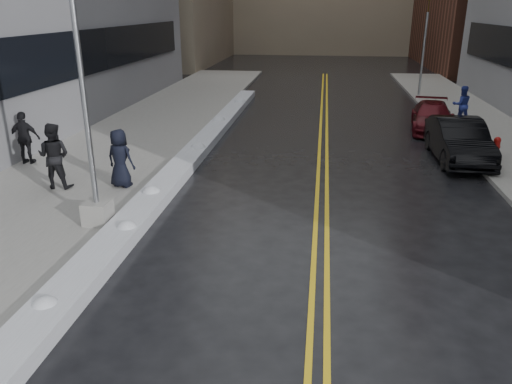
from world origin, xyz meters
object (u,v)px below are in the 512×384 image
(pedestrian_east, at_px, (462,105))
(pedestrian_b, at_px, (54,156))
(traffic_signal, at_px, (425,42))
(car_black, at_px, (459,140))
(car_maroon, at_px, (432,117))
(lamppost, at_px, (88,134))
(pedestrian_d, at_px, (25,138))
(fire_hydrant, at_px, (497,145))
(pedestrian_c, at_px, (120,158))

(pedestrian_east, bearing_deg, pedestrian_b, 32.56)
(traffic_signal, bearing_deg, pedestrian_b, -126.08)
(car_black, relative_size, car_maroon, 1.07)
(lamppost, height_order, pedestrian_d, lamppost)
(traffic_signal, relative_size, pedestrian_b, 2.93)
(fire_hydrant, height_order, pedestrian_d, pedestrian_d)
(pedestrian_east, bearing_deg, pedestrian_c, 35.68)
(fire_hydrant, distance_m, car_black, 1.56)
(pedestrian_b, bearing_deg, pedestrian_east, -145.01)
(traffic_signal, height_order, pedestrian_east, traffic_signal)
(lamppost, height_order, fire_hydrant, lamppost)
(traffic_signal, distance_m, car_black, 14.64)
(lamppost, xyz_separation_m, pedestrian_east, (12.33, 13.67, -1.49))
(fire_hydrant, bearing_deg, traffic_signal, 92.05)
(traffic_signal, bearing_deg, lamppost, -118.21)
(lamppost, relative_size, fire_hydrant, 10.45)
(fire_hydrant, height_order, traffic_signal, traffic_signal)
(fire_hydrant, xyz_separation_m, pedestrian_d, (-17.07, -3.27, 0.54))
(fire_hydrant, bearing_deg, lamppost, -146.96)
(pedestrian_east, height_order, car_maroon, pedestrian_east)
(lamppost, relative_size, pedestrian_b, 3.73)
(lamppost, bearing_deg, pedestrian_east, 47.96)
(car_maroon, bearing_deg, lamppost, -122.85)
(lamppost, height_order, traffic_signal, lamppost)
(car_maroon, bearing_deg, pedestrian_east, 44.15)
(pedestrian_c, height_order, pedestrian_d, pedestrian_d)
(car_black, bearing_deg, car_maroon, 89.40)
(pedestrian_c, bearing_deg, pedestrian_b, 23.71)
(car_black, bearing_deg, lamppost, -145.35)
(pedestrian_d, xyz_separation_m, car_black, (15.57, 2.91, -0.31))
(fire_hydrant, xyz_separation_m, pedestrian_b, (-14.74, -5.53, 0.62))
(fire_hydrant, height_order, car_maroon, car_maroon)
(pedestrian_b, distance_m, car_black, 14.21)
(lamppost, relative_size, pedestrian_east, 4.25)
(pedestrian_b, distance_m, pedestrian_east, 18.53)
(pedestrian_east, bearing_deg, fire_hydrant, 85.11)
(pedestrian_east, bearing_deg, car_maroon, 31.65)
(lamppost, distance_m, pedestrian_b, 3.72)
(pedestrian_c, height_order, car_maroon, pedestrian_c)
(lamppost, distance_m, car_maroon, 16.66)
(lamppost, xyz_separation_m, pedestrian_c, (-0.46, 2.82, -1.47))
(fire_hydrant, xyz_separation_m, car_black, (-1.50, -0.37, 0.24))
(car_black, bearing_deg, traffic_signal, 85.41)
(pedestrian_c, bearing_deg, pedestrian_east, -126.09)
(lamppost, height_order, pedestrian_east, lamppost)
(pedestrian_b, relative_size, pedestrian_d, 1.09)
(car_maroon, bearing_deg, pedestrian_b, -134.84)
(lamppost, bearing_deg, pedestrian_d, 135.24)
(pedestrian_c, xyz_separation_m, car_black, (11.26, 4.82, -0.28))
(pedestrian_c, xyz_separation_m, car_maroon, (11.26, 9.73, -0.42))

